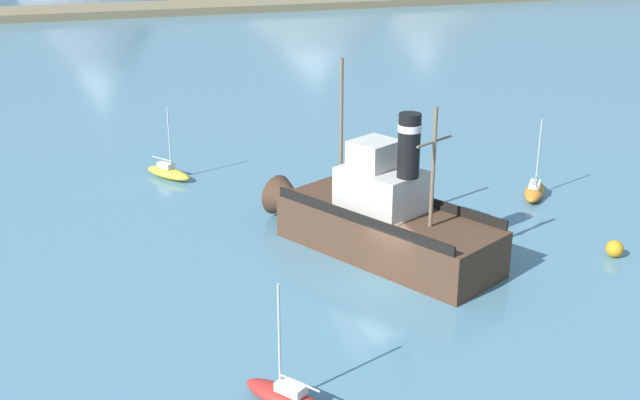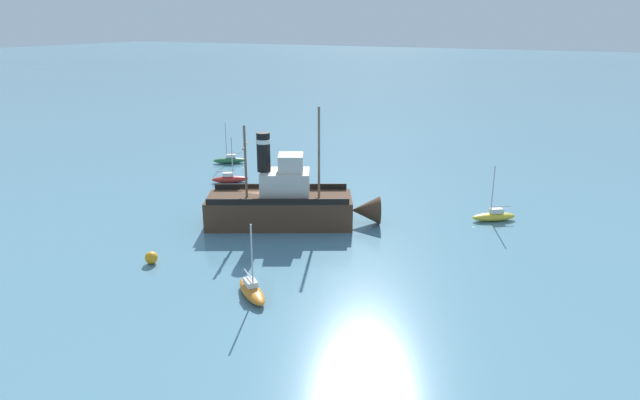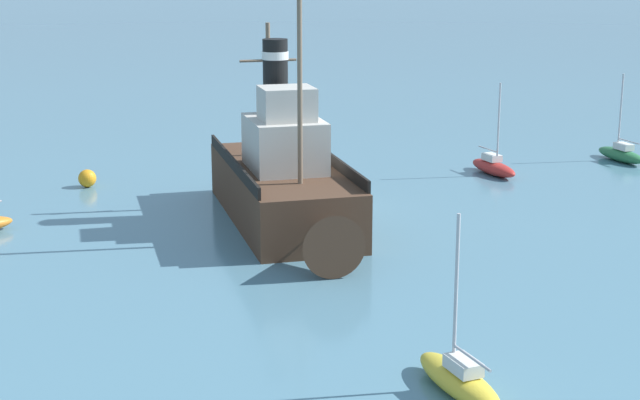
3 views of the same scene
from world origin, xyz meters
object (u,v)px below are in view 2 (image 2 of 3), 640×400
(sailboat_orange, at_px, (252,290))
(mooring_buoy, at_px, (151,258))
(sailboat_red, at_px, (230,179))
(sailboat_green, at_px, (230,160))
(sailboat_yellow, at_px, (494,216))
(old_tugboat, at_px, (287,203))

(sailboat_orange, relative_size, mooring_buoy, 5.47)
(sailboat_red, relative_size, sailboat_green, 1.00)
(sailboat_green, xyz_separation_m, mooring_buoy, (26.56, 12.40, 0.02))
(sailboat_orange, height_order, sailboat_yellow, same)
(sailboat_red, xyz_separation_m, sailboat_yellow, (-0.49, 27.15, 0.00))
(old_tugboat, relative_size, mooring_buoy, 16.00)
(old_tugboat, xyz_separation_m, sailboat_orange, (12.41, 4.71, -1.40))
(old_tugboat, relative_size, sailboat_yellow, 2.92)
(sailboat_yellow, bearing_deg, sailboat_orange, -26.66)
(sailboat_yellow, relative_size, sailboat_green, 1.00)
(old_tugboat, xyz_separation_m, sailboat_red, (-8.29, -11.81, -1.40))
(sailboat_red, xyz_separation_m, sailboat_green, (-6.84, -4.99, 0.00))
(sailboat_red, height_order, mooring_buoy, sailboat_red)
(sailboat_orange, xyz_separation_m, mooring_buoy, (-0.98, -9.11, 0.02))
(sailboat_orange, relative_size, sailboat_green, 1.00)
(sailboat_red, distance_m, sailboat_yellow, 27.16)
(sailboat_red, height_order, sailboat_green, same)
(sailboat_green, bearing_deg, sailboat_orange, 37.98)
(sailboat_red, distance_m, sailboat_green, 8.47)
(sailboat_red, bearing_deg, sailboat_yellow, 91.03)
(mooring_buoy, bearing_deg, sailboat_yellow, 135.67)
(sailboat_green, distance_m, mooring_buoy, 29.31)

